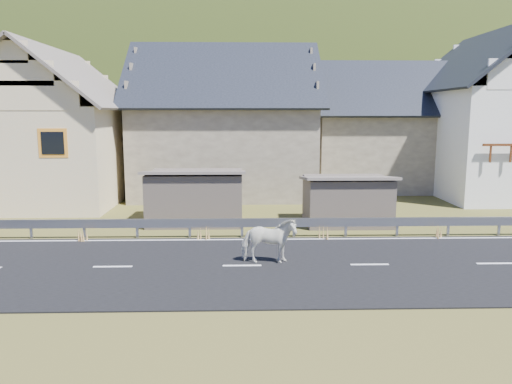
{
  "coord_description": "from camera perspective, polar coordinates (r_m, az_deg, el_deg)",
  "views": [
    {
      "loc": [
        0.02,
        -14.95,
        4.78
      ],
      "look_at": [
        0.49,
        1.96,
        2.05
      ],
      "focal_mm": 35.0,
      "sensor_mm": 36.0,
      "label": 1
    }
  ],
  "objects": [
    {
      "name": "ground",
      "position": [
        15.7,
        -1.61,
        -8.55
      ],
      "size": [
        160.0,
        160.0,
        0.0
      ],
      "primitive_type": "plane",
      "color": "#46491B",
      "rests_on": "ground"
    },
    {
      "name": "road",
      "position": [
        15.69,
        -1.61,
        -8.48
      ],
      "size": [
        60.0,
        7.0,
        0.04
      ],
      "primitive_type": "cube",
      "color": "black",
      "rests_on": "ground"
    },
    {
      "name": "lane_markings",
      "position": [
        15.68,
        -1.61,
        -8.4
      ],
      "size": [
        60.0,
        6.6,
        0.01
      ],
      "primitive_type": "cube",
      "color": "silver",
      "rests_on": "road"
    },
    {
      "name": "guardrail",
      "position": [
        19.1,
        -1.61,
        -3.58
      ],
      "size": [
        28.1,
        0.09,
        0.75
      ],
      "color": "#93969B",
      "rests_on": "ground"
    },
    {
      "name": "shed_left",
      "position": [
        21.86,
        -6.86,
        -0.58
      ],
      "size": [
        4.3,
        3.3,
        2.4
      ],
      "primitive_type": "cube",
      "color": "#685B50",
      "rests_on": "ground"
    },
    {
      "name": "shed_right",
      "position": [
        21.76,
        10.33,
        -0.98
      ],
      "size": [
        3.8,
        2.9,
        2.2
      ],
      "primitive_type": "cube",
      "color": "#685B50",
      "rests_on": "ground"
    },
    {
      "name": "house_cream",
      "position": [
        28.76,
        -22.19,
        7.66
      ],
      "size": [
        7.8,
        9.8,
        8.3
      ],
      "color": "beige",
      "rests_on": "ground"
    },
    {
      "name": "house_stone_a",
      "position": [
        29.97,
        -3.57,
        8.87
      ],
      "size": [
        10.8,
        9.8,
        8.9
      ],
      "color": "tan",
      "rests_on": "ground"
    },
    {
      "name": "house_stone_b",
      "position": [
        33.19,
        14.26,
        7.95
      ],
      "size": [
        9.8,
        8.8,
        8.1
      ],
      "color": "tan",
      "rests_on": "ground"
    },
    {
      "name": "house_white",
      "position": [
        32.6,
        26.1,
        8.74
      ],
      "size": [
        8.8,
        10.8,
        9.7
      ],
      "color": "white",
      "rests_on": "ground"
    },
    {
      "name": "mountain",
      "position": [
        196.58,
        -0.11,
        1.92
      ],
      "size": [
        440.0,
        280.0,
        260.0
      ],
      "primitive_type": "ellipsoid",
      "color": "#283515",
      "rests_on": "ground"
    },
    {
      "name": "conifer_patch",
      "position": [
        136.54,
        -25.66,
        8.79
      ],
      "size": [
        76.0,
        50.0,
        28.0
      ],
      "primitive_type": "ellipsoid",
      "color": "black",
      "rests_on": "ground"
    },
    {
      "name": "horse",
      "position": [
        15.75,
        1.44,
        -5.56
      ],
      "size": [
        0.86,
        1.77,
        1.47
      ],
      "primitive_type": "imported",
      "rotation": [
        0.0,
        0.0,
        1.53
      ],
      "color": "silver",
      "rests_on": "road"
    }
  ]
}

